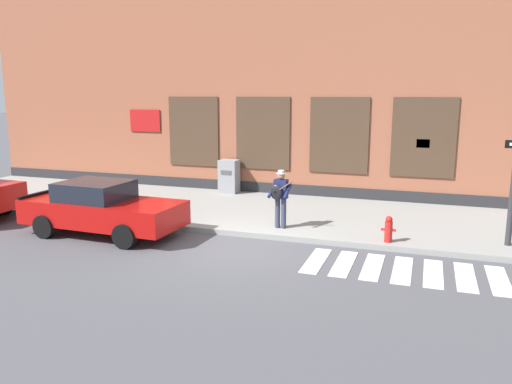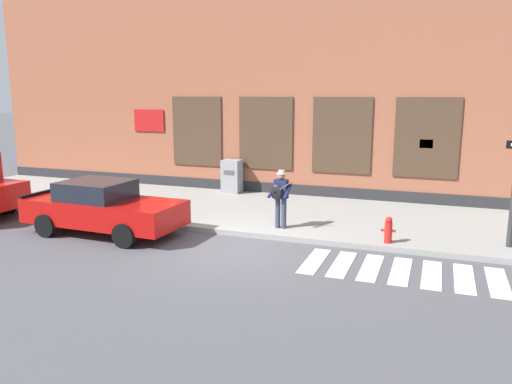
{
  "view_description": "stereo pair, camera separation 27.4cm",
  "coord_description": "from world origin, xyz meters",
  "views": [
    {
      "loc": [
        4.57,
        -11.66,
        3.98
      ],
      "look_at": [
        0.09,
        1.3,
        1.26
      ],
      "focal_mm": 35.0,
      "sensor_mm": 36.0,
      "label": 1
    },
    {
      "loc": [
        4.83,
        -11.57,
        3.98
      ],
      "look_at": [
        0.09,
        1.3,
        1.26
      ],
      "focal_mm": 35.0,
      "sensor_mm": 36.0,
      "label": 2
    }
  ],
  "objects": [
    {
      "name": "fire_hydrant",
      "position": [
        3.73,
        1.35,
        0.5
      ],
      "size": [
        0.38,
        0.2,
        0.7
      ],
      "color": "red",
      "rests_on": "sidewalk"
    },
    {
      "name": "sidewalk",
      "position": [
        0.0,
        3.8,
        0.08
      ],
      "size": [
        28.0,
        5.61,
        0.15
      ],
      "color": "gray",
      "rests_on": "ground"
    },
    {
      "name": "busker",
      "position": [
        0.66,
        1.74,
        1.12
      ],
      "size": [
        0.71,
        0.56,
        1.69
      ],
      "color": "#33384C",
      "rests_on": "sidewalk"
    },
    {
      "name": "crosswalk",
      "position": [
        4.86,
        -0.3,
        0.01
      ],
      "size": [
        5.78,
        1.9,
        0.01
      ],
      "color": "silver",
      "rests_on": "ground"
    },
    {
      "name": "red_car",
      "position": [
        -4.1,
        -0.05,
        0.77
      ],
      "size": [
        4.67,
        2.11,
        1.53
      ],
      "color": "#B20F0C",
      "rests_on": "ground"
    },
    {
      "name": "utility_box",
      "position": [
        -2.71,
        6.15,
        0.8
      ],
      "size": [
        0.71,
        0.62,
        1.28
      ],
      "color": "gray",
      "rests_on": "sidewalk"
    },
    {
      "name": "ground_plane",
      "position": [
        0.0,
        0.0,
        0.0
      ],
      "size": [
        160.0,
        160.0,
        0.0
      ],
      "primitive_type": "plane",
      "color": "#4C4C51"
    },
    {
      "name": "building_backdrop",
      "position": [
        -0.0,
        8.6,
        4.02
      ],
      "size": [
        28.0,
        4.06,
        8.05
      ],
      "color": "#99563D",
      "rests_on": "ground"
    }
  ]
}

